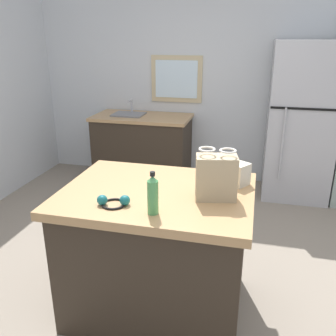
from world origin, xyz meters
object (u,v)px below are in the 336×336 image
object	(u,v)px
shopping_bag	(216,177)
bottle	(153,195)
kitchen_island	(158,251)
small_box	(236,173)
refrigerator	(301,122)
ear_defenders	(114,202)

from	to	relation	value
shopping_bag	bottle	distance (m)	0.43
kitchen_island	small_box	size ratio (longest dim) A/B	7.90
refrigerator	bottle	bearing A→B (deg)	-111.37
shopping_bag	ear_defenders	distance (m)	0.64
kitchen_island	shopping_bag	bearing A→B (deg)	-4.32
kitchen_island	ear_defenders	world-z (taller)	ear_defenders
kitchen_island	refrigerator	world-z (taller)	refrigerator
refrigerator	ear_defenders	xyz separation A→B (m)	(-1.30, -2.61, 0.03)
refrigerator	small_box	world-z (taller)	refrigerator
shopping_bag	bottle	size ratio (longest dim) A/B	1.27
shopping_bag	small_box	distance (m)	0.30
refrigerator	bottle	world-z (taller)	refrigerator
small_box	bottle	bearing A→B (deg)	-127.19
kitchen_island	small_box	world-z (taller)	small_box
small_box	ear_defenders	distance (m)	0.86
refrigerator	small_box	bearing A→B (deg)	-106.32
kitchen_island	bottle	distance (m)	0.66
refrigerator	small_box	xyz separation A→B (m)	(-0.61, -2.09, 0.08)
shopping_bag	small_box	bearing A→B (deg)	68.50
refrigerator	shopping_bag	bearing A→B (deg)	-106.93
refrigerator	shopping_bag	size ratio (longest dim) A/B	5.72
refrigerator	ear_defenders	size ratio (longest dim) A/B	9.34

